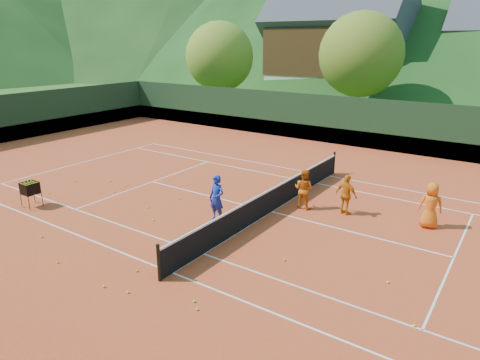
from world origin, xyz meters
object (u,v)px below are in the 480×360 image
Objects in this scene: coach at (217,198)px; student_b at (346,195)px; ball_hopper at (30,189)px; chalet_left at (338,46)px; tennis_net at (272,200)px; student_a at (304,189)px; student_c at (431,205)px.

student_b is (3.62, 3.22, -0.08)m from coach.
student_b reaches higher than ball_hopper.
chalet_left is at bearing 107.87° from coach.
tennis_net is at bearing -71.57° from chalet_left.
coach is at bearing 55.77° from student_a.
chalet_left reaches higher than student_b.
student_c is at bearing 32.44° from coach.
chalet_left is (-10.00, 30.00, 5.13)m from tennis_net.
chalet_left is at bearing -51.78° from student_b.
student_c reaches higher than student_a.
student_a is 1.56× the size of ball_hopper.
student_b is at bearing 31.01° from ball_hopper.
tennis_net is (-0.80, -1.06, -0.28)m from student_a.
coach is 0.14× the size of tennis_net.
chalet_left is (-1.96, 34.88, 4.88)m from ball_hopper.
student_c is at bearing 27.07° from ball_hopper.
student_a is 1.02× the size of student_b.
student_a is at bearing 26.45° from student_b.
coach reaches higher than ball_hopper.
student_c reaches higher than student_b.
coach is at bearing 56.43° from student_b.
chalet_left is at bearing 108.43° from tennis_net.
student_c is 1.63× the size of ball_hopper.
student_b is 31.56m from chalet_left.
student_c is 0.14× the size of tennis_net.
student_a is at bearing 33.92° from ball_hopper.
student_b is at bearing 44.08° from coach.
student_a reaches higher than tennis_net.
ball_hopper is 35.28m from chalet_left.
student_a is 1.36m from tennis_net.
student_c is 5.59m from tennis_net.
ball_hopper is (-8.84, -5.94, -0.04)m from student_a.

